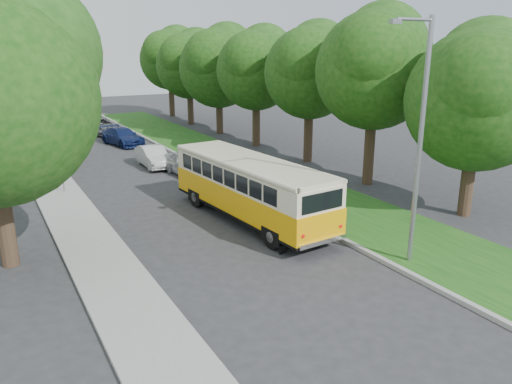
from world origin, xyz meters
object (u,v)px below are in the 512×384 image
vintage_bus (250,190)px  car_blue (123,136)px  car_silver (189,164)px  lamppost_near (419,137)px  car_grey (101,126)px  car_white (153,156)px  lamppost_far (40,103)px

vintage_bus → car_blue: size_ratio=2.09×
vintage_bus → car_silver: bearing=80.8°
lamppost_near → car_grey: (-3.04, 31.29, -3.73)m
car_blue → car_grey: car_grey is taller
car_silver → car_blue: bearing=89.1°
car_white → car_blue: car_blue is taller
lamppost_near → car_grey: 31.66m
lamppost_far → car_grey: size_ratio=1.63×
car_white → car_grey: 13.41m
car_silver → car_white: car_silver is taller
lamppost_far → car_white: 6.92m
lamppost_far → vintage_bus: (6.37, -12.08, -2.76)m
lamppost_far → car_blue: bearing=49.2°
lamppost_near → car_blue: (-2.78, 25.59, -3.74)m
car_white → car_blue: (0.19, 7.71, 0.01)m
lamppost_far → car_blue: lamppost_far is taller
lamppost_near → car_blue: lamppost_near is taller
lamppost_near → vintage_bus: bearing=111.5°
lamppost_far → car_grey: bearing=65.4°
car_blue → vintage_bus: bearing=-102.0°
lamppost_far → car_blue: 10.00m
vintage_bus → car_grey: vintage_bus is taller
lamppost_far → vintage_bus: size_ratio=0.82×
car_silver → lamppost_near: bearing=-88.4°
lamppost_far → car_silver: (7.03, -3.71, -3.42)m
lamppost_near → car_silver: bearing=97.2°
car_silver → car_grey: bearing=88.4°
lamppost_far → car_white: size_ratio=1.98×
vintage_bus → car_silver: 8.42m
vintage_bus → car_white: bearing=87.5°
lamppost_far → car_white: bearing=-6.0°
vintage_bus → car_grey: (-0.50, 24.87, -0.71)m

